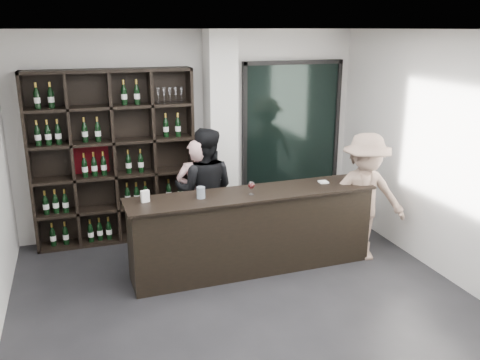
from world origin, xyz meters
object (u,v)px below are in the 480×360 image
object	(u,v)px
wine_shelf	(114,158)
tasting_counter	(253,231)
taster_black	(205,191)
customer	(364,198)
taster_pink	(198,196)

from	to	relation	value
wine_shelf	tasting_counter	world-z (taller)	wine_shelf
taster_black	customer	world-z (taller)	taster_black
taster_black	customer	size ratio (longest dim) A/B	1.01
wine_shelf	tasting_counter	distance (m)	2.21
wine_shelf	taster_pink	xyz separation A→B (m)	(1.00, -0.72, -0.42)
wine_shelf	customer	size ratio (longest dim) A/B	1.44
wine_shelf	customer	distance (m)	3.39
taster_black	customer	distance (m)	2.07
customer	taster_black	bearing A→B (deg)	166.23
tasting_counter	taster_black	xyz separation A→B (m)	(-0.41, 0.75, 0.34)
wine_shelf	taster_pink	size ratio (longest dim) A/B	1.54
taster_pink	taster_black	bearing A→B (deg)	-162.48
tasting_counter	taster_pink	distance (m)	0.94
tasting_counter	taster_pink	bearing A→B (deg)	122.35
wine_shelf	tasting_counter	bearing A→B (deg)	-44.31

